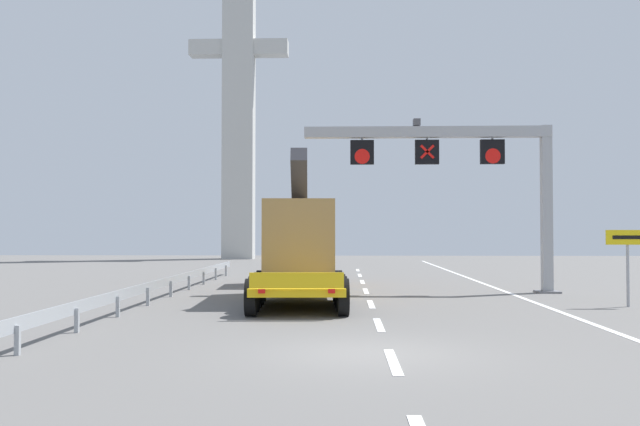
{
  "coord_description": "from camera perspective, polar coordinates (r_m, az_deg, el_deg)",
  "views": [
    {
      "loc": [
        -0.46,
        -13.91,
        2.47
      ],
      "look_at": [
        -1.37,
        13.15,
        3.21
      ],
      "focal_mm": 38.17,
      "sensor_mm": 36.0,
      "label": 1
    }
  ],
  "objects": [
    {
      "name": "edge_line_right",
      "position": [
        26.86,
        16.39,
        -6.77
      ],
      "size": [
        0.2,
        63.0,
        0.01
      ],
      "primitive_type": "cube",
      "color": "silver",
      "rests_on": "ground"
    },
    {
      "name": "guardrail_left",
      "position": [
        26.45,
        -12.49,
        -5.67
      ],
      "size": [
        0.13,
        27.29,
        0.76
      ],
      "color": "#999EA3",
      "rests_on": "ground"
    },
    {
      "name": "lane_markings",
      "position": [
        25.82,
        4.05,
        -7.04
      ],
      "size": [
        0.2,
        38.16,
        0.01
      ],
      "color": "silver",
      "rests_on": "ground"
    },
    {
      "name": "bridge_pylon_distant",
      "position": [
        63.58,
        -6.81,
        10.63
      ],
      "size": [
        9.0,
        2.0,
        31.0
      ],
      "color": "#B7B7B2",
      "rests_on": "ground"
    },
    {
      "name": "heavy_haul_truck_yellow",
      "position": [
        27.29,
        -1.64,
        -2.58
      ],
      "size": [
        3.62,
        14.16,
        5.3
      ],
      "color": "yellow",
      "rests_on": "ground"
    },
    {
      "name": "exit_sign_yellow",
      "position": [
        24.53,
        24.42,
        -2.74
      ],
      "size": [
        1.45,
        0.15,
        2.53
      ],
      "color": "#9EA0A5",
      "rests_on": "ground"
    },
    {
      "name": "ground",
      "position": [
        14.13,
        3.85,
        -11.64
      ],
      "size": [
        112.0,
        112.0,
        0.0
      ],
      "primitive_type": "plane",
      "color": "slate"
    },
    {
      "name": "overhead_lane_gantry",
      "position": [
        28.37,
        11.86,
        4.37
      ],
      "size": [
        10.28,
        0.9,
        7.07
      ],
      "color": "#9EA0A5",
      "rests_on": "ground"
    }
  ]
}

